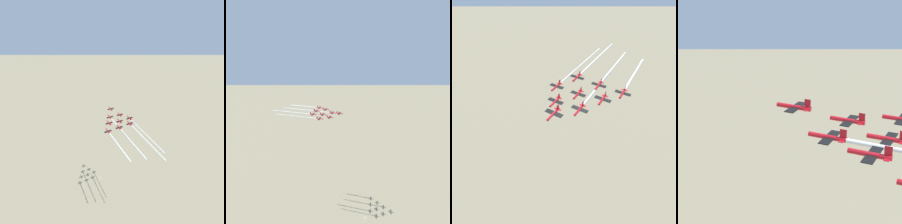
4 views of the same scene
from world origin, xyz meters
TOP-DOWN VIEW (x-y plane):
  - ground_plane at (0.00, 0.00)m, footprint 3000.00×3000.00m
  - jet_0 at (19.12, -35.25)m, footprint 7.63×7.82m
  - jet_1 at (18.20, -47.20)m, footprint 7.63×7.82m
  - jet_2 at (29.13, -41.87)m, footprint 7.63×7.82m
  - jet_3 at (17.27, -59.16)m, footprint 7.63×7.82m
  - jet_4 at (28.20, -53.82)m, footprint 7.63×7.82m
  - jet_5 at (39.13, -48.48)m, footprint 7.63×7.82m
  - jet_6 at (16.35, -71.12)m, footprint 7.63×7.82m
  - jet_7 at (27.28, -65.78)m, footprint 7.63×7.82m
  - jet_8 at (38.21, -60.44)m, footprint 7.63×7.82m
  - smoke_trail_1 at (27.19, -65.60)m, footprint 15.59×30.60m
  - smoke_trail_5 at (52.23, -75.29)m, footprint 23.63×47.34m
  - smoke_trail_6 at (26.27, -91.41)m, footprint 17.56×34.45m
  - smoke_trail_7 at (38.05, -87.82)m, footprint 19.13×37.88m
  - smoke_trail_8 at (50.79, -86.19)m, footprint 22.73×45.28m

SIDE VIEW (x-z plane):
  - ground_plane at x=0.00m, z-range 0.00..0.00m
  - jet_4 at x=28.20m, z-range 166.25..168.93m
  - smoke_trail_5 at x=52.23m, z-range 167.31..168.03m
  - jet_5 at x=39.13m, z-range 166.37..169.05m
  - jet_2 at x=29.13m, z-range 166.38..169.06m
  - smoke_trail_1 at x=27.19m, z-range 167.85..168.78m
  - jet_1 at x=18.20m, z-range 167.01..169.69m
  - smoke_trail_6 at x=26.27m, z-range 167.87..168.94m
  - jet_6 at x=16.35m, z-range 167.10..169.78m
  - smoke_trail_7 at x=38.05m, z-range 168.32..169.22m
  - jet_7 at x=27.28m, z-range 167.47..170.15m
  - jet_3 at x=17.27m, z-range 167.95..170.63m
  - smoke_trail_8 at x=50.79m, z-range 169.04..169.92m
  - jet_8 at x=38.21m, z-range 168.18..170.86m
  - jet_0 at x=19.12m, z-range 169.87..172.56m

